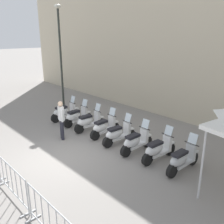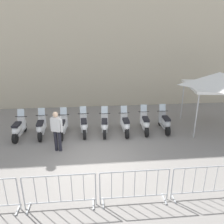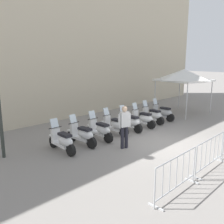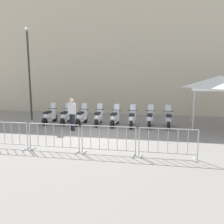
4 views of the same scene
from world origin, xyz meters
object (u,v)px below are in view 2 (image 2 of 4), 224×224
at_px(motorcycle_1, 41,127).
at_px(canopy_tent, 219,80).
at_px(motorcycle_4, 105,125).
at_px(motorcycle_3, 84,125).
at_px(motorcycle_6, 145,123).
at_px(motorcycle_7, 165,122).
at_px(officer_near_row_end, 57,129).
at_px(motorcycle_2, 63,127).
at_px(motorcycle_0, 19,129).
at_px(barrier_segment_2, 135,187).
at_px(barrier_segment_3, 205,182).
at_px(motorcycle_5, 125,125).
at_px(barrier_segment_1, 60,192).

bearing_deg(motorcycle_1, canopy_tent, 10.11).
bearing_deg(motorcycle_4, motorcycle_3, -176.51).
bearing_deg(motorcycle_4, motorcycle_6, 10.91).
bearing_deg(motorcycle_1, motorcycle_6, 9.22).
height_order(motorcycle_7, officer_near_row_end, officer_near_row_end).
height_order(motorcycle_2, motorcycle_6, same).
height_order(motorcycle_0, officer_near_row_end, officer_near_row_end).
xyz_separation_m(motorcycle_6, canopy_tent, (3.53, 0.71, 2.06)).
bearing_deg(barrier_segment_2, motorcycle_1, 135.74).
xyz_separation_m(motorcycle_7, barrier_segment_3, (0.35, -4.78, 0.07)).
distance_m(motorcycle_7, canopy_tent, 3.31).
relative_size(motorcycle_7, barrier_segment_3, 0.87).
bearing_deg(motorcycle_0, motorcycle_1, 12.69).
xyz_separation_m(motorcycle_6, motorcycle_7, (1.00, 0.15, 0.00)).
bearing_deg(barrier_segment_2, officer_near_row_end, 137.19).
relative_size(motorcycle_1, barrier_segment_3, 0.86).
height_order(motorcycle_5, barrier_segment_3, motorcycle_5).
distance_m(motorcycle_1, barrier_segment_2, 5.93).
distance_m(motorcycle_4, motorcycle_5, 1.02).
distance_m(motorcycle_1, motorcycle_7, 6.05).
bearing_deg(motorcycle_7, motorcycle_1, -170.90).
xyz_separation_m(motorcycle_6, barrier_segment_2, (-0.73, -4.95, 0.07)).
distance_m(motorcycle_4, barrier_segment_1, 4.95).
xyz_separation_m(motorcycle_0, motorcycle_7, (6.97, 1.18, 0.00)).
relative_size(motorcycle_1, motorcycle_7, 0.99).
bearing_deg(barrier_segment_1, barrier_segment_2, 8.75).
relative_size(officer_near_row_end, canopy_tent, 0.59).
relative_size(motorcycle_2, canopy_tent, 0.59).
bearing_deg(motorcycle_3, motorcycle_4, 3.49).
bearing_deg(barrier_segment_3, barrier_segment_2, -171.25).
bearing_deg(motorcycle_2, motorcycle_6, 9.52).
bearing_deg(motorcycle_0, motorcycle_6, 9.81).
distance_m(motorcycle_2, canopy_tent, 7.91).
distance_m(barrier_segment_2, canopy_tent, 7.36).
relative_size(motorcycle_7, canopy_tent, 0.59).
distance_m(motorcycle_0, barrier_segment_3, 8.15).
bearing_deg(motorcycle_7, motorcycle_0, -170.38).
bearing_deg(barrier_segment_2, motorcycle_2, 127.28).
xyz_separation_m(motorcycle_2, motorcycle_4, (2.00, 0.29, 0.00)).
bearing_deg(motorcycle_1, motorcycle_0, -167.31).
bearing_deg(motorcycle_7, motorcycle_5, -168.59).
relative_size(motorcycle_0, motorcycle_7, 1.00).
distance_m(motorcycle_5, barrier_segment_2, 4.70).
height_order(motorcycle_2, motorcycle_5, same).
bearing_deg(barrier_segment_2, canopy_tent, 53.00).
xyz_separation_m(motorcycle_0, officer_near_row_end, (2.18, -1.08, 0.53)).
bearing_deg(motorcycle_7, barrier_segment_1, -125.08).
bearing_deg(barrier_segment_1, motorcycle_6, 61.99).
relative_size(motorcycle_5, barrier_segment_3, 0.86).
height_order(motorcycle_5, motorcycle_6, same).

